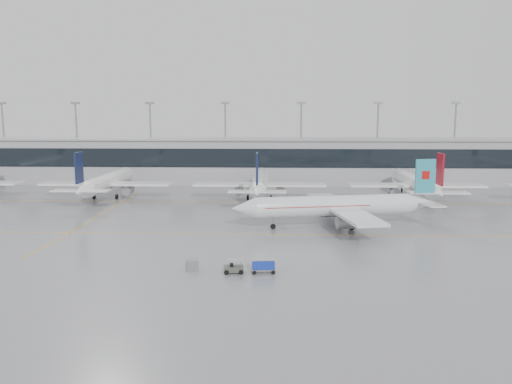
{
  "coord_description": "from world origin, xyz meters",
  "views": [
    {
      "loc": [
        3.3,
        -77.82,
        18.99
      ],
      "look_at": [
        0.0,
        12.0,
        5.0
      ],
      "focal_mm": 35.0,
      "sensor_mm": 36.0,
      "label": 1
    }
  ],
  "objects_px": {
    "baggage_tug": "(234,268)",
    "baggage_cart": "(263,264)",
    "air_canada_jet": "(340,206)",
    "gse_unit": "(192,265)"
  },
  "relations": [
    {
      "from": "air_canada_jet",
      "to": "baggage_tug",
      "type": "distance_m",
      "value": 30.56
    },
    {
      "from": "air_canada_jet",
      "to": "baggage_cart",
      "type": "bearing_deg",
      "value": 52.94
    },
    {
      "from": "air_canada_jet",
      "to": "gse_unit",
      "type": "xyz_separation_m",
      "value": [
        -21.23,
        -25.04,
        -2.91
      ]
    },
    {
      "from": "baggage_tug",
      "to": "baggage_cart",
      "type": "xyz_separation_m",
      "value": [
        3.59,
        0.31,
        0.43
      ]
    },
    {
      "from": "baggage_tug",
      "to": "baggage_cart",
      "type": "relative_size",
      "value": 1.2
    },
    {
      "from": "baggage_cart",
      "to": "baggage_tug",
      "type": "bearing_deg",
      "value": -180.0
    },
    {
      "from": "baggage_cart",
      "to": "gse_unit",
      "type": "height_order",
      "value": "baggage_cart"
    },
    {
      "from": "air_canada_jet",
      "to": "gse_unit",
      "type": "relative_size",
      "value": 25.78
    },
    {
      "from": "baggage_tug",
      "to": "gse_unit",
      "type": "relative_size",
      "value": 2.54
    },
    {
      "from": "baggage_tug",
      "to": "baggage_cart",
      "type": "bearing_deg",
      "value": 0.0
    }
  ]
}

